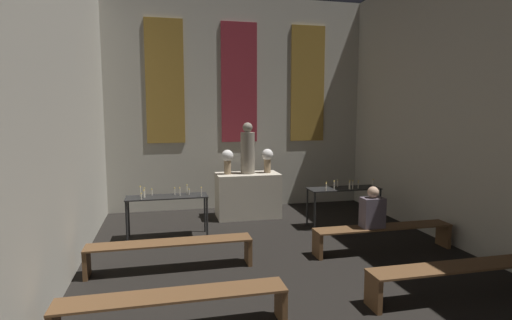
{
  "coord_description": "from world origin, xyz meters",
  "views": [
    {
      "loc": [
        -1.77,
        1.05,
        2.28
      ],
      "look_at": [
        0.0,
        8.64,
        1.35
      ],
      "focal_mm": 28.0,
      "sensor_mm": 36.0,
      "label": 1
    }
  ],
  "objects_px": {
    "flower_vase_left": "(227,159)",
    "person_seated": "(372,210)",
    "altar": "(248,195)",
    "pew_third_right": "(459,273)",
    "flower_vase_right": "(267,158)",
    "pew_back_right": "(383,232)",
    "pew_back_left": "(171,248)",
    "statue": "(248,150)",
    "pew_third_left": "(174,303)",
    "candle_rack_right": "(344,192)",
    "candle_rack_left": "(167,201)"
  },
  "relations": [
    {
      "from": "candle_rack_right",
      "to": "pew_back_left",
      "type": "relative_size",
      "value": 0.62
    },
    {
      "from": "altar",
      "to": "flower_vase_right",
      "type": "relative_size",
      "value": 2.58
    },
    {
      "from": "altar",
      "to": "pew_third_right",
      "type": "distance_m",
      "value": 4.73
    },
    {
      "from": "flower_vase_left",
      "to": "person_seated",
      "type": "height_order",
      "value": "flower_vase_left"
    },
    {
      "from": "statue",
      "to": "pew_back_left",
      "type": "relative_size",
      "value": 0.47
    },
    {
      "from": "candle_rack_left",
      "to": "pew_third_right",
      "type": "xyz_separation_m",
      "value": [
        3.44,
        -3.27,
        -0.36
      ]
    },
    {
      "from": "statue",
      "to": "pew_back_right",
      "type": "xyz_separation_m",
      "value": [
        1.71,
        -2.68,
        -1.14
      ]
    },
    {
      "from": "candle_rack_right",
      "to": "pew_back_right",
      "type": "distance_m",
      "value": 1.58
    },
    {
      "from": "candle_rack_left",
      "to": "pew_back_right",
      "type": "relative_size",
      "value": 0.62
    },
    {
      "from": "flower_vase_left",
      "to": "pew_third_left",
      "type": "xyz_separation_m",
      "value": [
        -1.27,
        -4.41,
        -0.96
      ]
    },
    {
      "from": "altar",
      "to": "person_seated",
      "type": "distance_m",
      "value": 3.08
    },
    {
      "from": "flower_vase_left",
      "to": "person_seated",
      "type": "bearing_deg",
      "value": -54.1
    },
    {
      "from": "statue",
      "to": "pew_third_right",
      "type": "height_order",
      "value": "statue"
    },
    {
      "from": "altar",
      "to": "pew_third_left",
      "type": "bearing_deg",
      "value": -111.18
    },
    {
      "from": "pew_third_right",
      "to": "flower_vase_left",
      "type": "bearing_deg",
      "value": 116.0
    },
    {
      "from": "candle_rack_left",
      "to": "pew_third_left",
      "type": "relative_size",
      "value": 0.62
    },
    {
      "from": "altar",
      "to": "flower_vase_right",
      "type": "bearing_deg",
      "value": 0.0
    },
    {
      "from": "pew_third_right",
      "to": "person_seated",
      "type": "distance_m",
      "value": 1.78
    },
    {
      "from": "candle_rack_left",
      "to": "person_seated",
      "type": "height_order",
      "value": "person_seated"
    },
    {
      "from": "pew_third_right",
      "to": "pew_back_right",
      "type": "relative_size",
      "value": 1.0
    },
    {
      "from": "candle_rack_left",
      "to": "pew_back_right",
      "type": "xyz_separation_m",
      "value": [
        3.44,
        -1.55,
        -0.36
      ]
    },
    {
      "from": "altar",
      "to": "candle_rack_left",
      "type": "relative_size",
      "value": 0.94
    },
    {
      "from": "person_seated",
      "to": "altar",
      "type": "bearing_deg",
      "value": 119.21
    },
    {
      "from": "flower_vase_left",
      "to": "person_seated",
      "type": "distance_m",
      "value": 3.36
    },
    {
      "from": "flower_vase_left",
      "to": "flower_vase_right",
      "type": "xyz_separation_m",
      "value": [
        0.88,
        0.0,
        0.0
      ]
    },
    {
      "from": "pew_third_left",
      "to": "candle_rack_right",
      "type": "bearing_deg",
      "value": 43.53
    },
    {
      "from": "flower_vase_left",
      "to": "pew_back_left",
      "type": "bearing_deg",
      "value": -115.26
    },
    {
      "from": "candle_rack_left",
      "to": "pew_third_right",
      "type": "relative_size",
      "value": 0.62
    },
    {
      "from": "statue",
      "to": "candle_rack_left",
      "type": "bearing_deg",
      "value": -146.75
    },
    {
      "from": "candle_rack_right",
      "to": "flower_vase_left",
      "type": "bearing_deg",
      "value": 152.36
    },
    {
      "from": "pew_back_right",
      "to": "person_seated",
      "type": "xyz_separation_m",
      "value": [
        -0.21,
        0.0,
        0.39
      ]
    },
    {
      "from": "flower_vase_right",
      "to": "pew_third_right",
      "type": "bearing_deg",
      "value": -73.98
    },
    {
      "from": "candle_rack_left",
      "to": "flower_vase_left",
      "type": "bearing_deg",
      "value": 41.35
    },
    {
      "from": "candle_rack_right",
      "to": "pew_third_left",
      "type": "xyz_separation_m",
      "value": [
        -3.44,
        -3.27,
        -0.36
      ]
    },
    {
      "from": "flower_vase_left",
      "to": "pew_back_right",
      "type": "distance_m",
      "value": 3.57
    },
    {
      "from": "altar",
      "to": "pew_back_left",
      "type": "height_order",
      "value": "altar"
    },
    {
      "from": "altar",
      "to": "pew_third_right",
      "type": "xyz_separation_m",
      "value": [
        1.71,
        -4.41,
        -0.16
      ]
    },
    {
      "from": "candle_rack_left",
      "to": "altar",
      "type": "bearing_deg",
      "value": 33.25
    },
    {
      "from": "candle_rack_left",
      "to": "pew_third_right",
      "type": "height_order",
      "value": "candle_rack_left"
    },
    {
      "from": "flower_vase_left",
      "to": "pew_back_right",
      "type": "relative_size",
      "value": 0.22
    },
    {
      "from": "flower_vase_right",
      "to": "pew_third_right",
      "type": "height_order",
      "value": "flower_vase_right"
    },
    {
      "from": "flower_vase_left",
      "to": "flower_vase_right",
      "type": "height_order",
      "value": "same"
    },
    {
      "from": "candle_rack_right",
      "to": "person_seated",
      "type": "distance_m",
      "value": 1.56
    },
    {
      "from": "candle_rack_left",
      "to": "statue",
      "type": "bearing_deg",
      "value": 33.25
    },
    {
      "from": "flower_vase_left",
      "to": "flower_vase_right",
      "type": "distance_m",
      "value": 0.88
    },
    {
      "from": "pew_third_left",
      "to": "pew_third_right",
      "type": "relative_size",
      "value": 1.0
    },
    {
      "from": "pew_third_right",
      "to": "statue",
      "type": "bearing_deg",
      "value": 111.18
    },
    {
      "from": "candle_rack_left",
      "to": "person_seated",
      "type": "bearing_deg",
      "value": -25.55
    },
    {
      "from": "flower_vase_left",
      "to": "pew_third_right",
      "type": "bearing_deg",
      "value": -64.0
    },
    {
      "from": "flower_vase_right",
      "to": "pew_third_right",
      "type": "xyz_separation_m",
      "value": [
        1.27,
        -4.41,
        -0.96
      ]
    }
  ]
}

